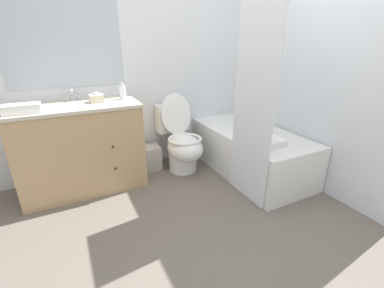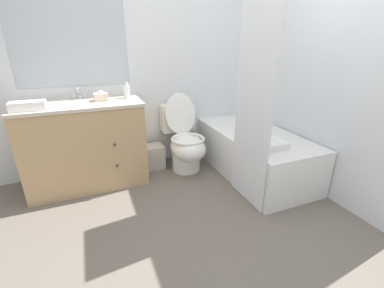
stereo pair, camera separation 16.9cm
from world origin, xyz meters
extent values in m
plane|color=#6B6056|center=(0.00, 0.00, 0.00)|extent=(14.00, 14.00, 0.00)
cube|color=silver|center=(0.00, 1.64, 1.25)|extent=(8.00, 0.05, 2.50)
cube|color=#B2BCC6|center=(-0.77, 1.61, 1.46)|extent=(1.08, 0.01, 0.93)
cube|color=silver|center=(1.38, 0.81, 1.25)|extent=(0.05, 2.62, 2.50)
cube|color=tan|center=(-0.77, 1.33, 0.42)|extent=(1.14, 0.57, 0.85)
cube|color=beige|center=(-0.77, 1.33, 0.86)|extent=(1.16, 0.59, 0.03)
cylinder|color=white|center=(-0.77, 1.33, 0.82)|extent=(0.34, 0.34, 0.10)
sphere|color=#382D23|center=(-0.52, 1.03, 0.51)|extent=(0.02, 0.02, 0.02)
sphere|color=#382D23|center=(-0.52, 1.03, 0.28)|extent=(0.02, 0.02, 0.02)
cylinder|color=silver|center=(-0.77, 1.55, 0.90)|extent=(0.04, 0.04, 0.04)
cylinder|color=silver|center=(-0.77, 1.50, 0.96)|extent=(0.02, 0.11, 0.09)
cylinder|color=silver|center=(-0.83, 1.55, 0.90)|extent=(0.03, 0.03, 0.04)
cylinder|color=silver|center=(-0.72, 1.55, 0.90)|extent=(0.03, 0.03, 0.04)
cylinder|color=white|center=(0.28, 1.23, 0.11)|extent=(0.33, 0.33, 0.22)
ellipsoid|color=white|center=(0.28, 1.16, 0.30)|extent=(0.39, 0.51, 0.29)
torus|color=white|center=(0.28, 1.16, 0.41)|extent=(0.38, 0.38, 0.04)
cube|color=white|center=(0.28, 1.51, 0.57)|extent=(0.40, 0.18, 0.33)
ellipsoid|color=white|center=(0.28, 1.39, 0.64)|extent=(0.37, 0.15, 0.47)
cube|color=white|center=(0.98, 0.87, 0.24)|extent=(0.73, 1.49, 0.49)
cube|color=#A8ADAE|center=(0.98, 0.87, 0.48)|extent=(0.61, 1.37, 0.01)
cube|color=white|center=(0.60, 0.43, 1.02)|extent=(0.01, 0.52, 2.04)
cube|color=#B7B2A8|center=(-0.06, 1.43, 0.14)|extent=(0.25, 0.21, 0.28)
cube|color=beige|center=(-0.57, 1.35, 0.91)|extent=(0.13, 0.12, 0.07)
ellipsoid|color=white|center=(-0.57, 1.35, 0.96)|extent=(0.06, 0.04, 0.03)
cylinder|color=silver|center=(-0.31, 1.38, 0.94)|extent=(0.06, 0.06, 0.13)
cylinder|color=silver|center=(-0.31, 1.38, 1.03)|extent=(0.03, 0.03, 0.03)
cube|color=white|center=(-1.17, 1.16, 0.92)|extent=(0.27, 0.13, 0.08)
cube|color=white|center=(0.84, 0.45, 0.52)|extent=(0.30, 0.22, 0.06)
camera|label=1|loc=(-0.85, -1.28, 1.42)|focal=24.00mm
camera|label=2|loc=(-0.69, -1.35, 1.42)|focal=24.00mm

